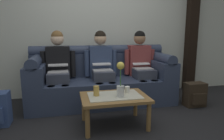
{
  "coord_description": "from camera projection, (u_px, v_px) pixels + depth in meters",
  "views": [
    {
      "loc": [
        -0.57,
        -2.21,
        1.19
      ],
      "look_at": [
        0.11,
        0.82,
        0.62
      ],
      "focal_mm": 32.68,
      "sensor_mm": 36.0,
      "label": 1
    }
  ],
  "objects": [
    {
      "name": "back_wall_patterned",
      "position": [
        96.0,
        18.0,
        3.83
      ],
      "size": [
        6.0,
        0.12,
        2.9
      ],
      "primitive_type": "cube",
      "color": "silver",
      "rests_on": "ground_plane"
    },
    {
      "name": "person_right",
      "position": [
        141.0,
        63.0,
        3.61
      ],
      "size": [
        0.56,
        0.67,
        1.22
      ],
      "color": "#383D4C",
      "rests_on": "ground_plane"
    },
    {
      "name": "cup_near_right",
      "position": [
        96.0,
        91.0,
        2.55
      ],
      "size": [
        0.07,
        0.07,
        0.13
      ],
      "primitive_type": "cylinder",
      "color": "gold",
      "rests_on": "coffee_table"
    },
    {
      "name": "cup_far_center",
      "position": [
        121.0,
        90.0,
        2.64
      ],
      "size": [
        0.06,
        0.06,
        0.09
      ],
      "primitive_type": "cylinder",
      "color": "gold",
      "rests_on": "coffee_table"
    },
    {
      "name": "ground_plane",
      "position": [
        118.0,
        132.0,
        2.46
      ],
      "size": [
        14.0,
        14.0,
        0.0
      ],
      "primitive_type": "plane",
      "color": "black"
    },
    {
      "name": "flower_vase",
      "position": [
        120.0,
        81.0,
        2.48
      ],
      "size": [
        0.09,
        0.09,
        0.43
      ],
      "color": "silver",
      "rests_on": "coffee_table"
    },
    {
      "name": "backpack_right",
      "position": [
        195.0,
        95.0,
        3.32
      ],
      "size": [
        0.33,
        0.25,
        0.39
      ],
      "color": "#2D2319",
      "rests_on": "ground_plane"
    },
    {
      "name": "person_middle",
      "position": [
        101.0,
        64.0,
        3.46
      ],
      "size": [
        0.56,
        0.67,
        1.22
      ],
      "color": "#383D4C",
      "rests_on": "ground_plane"
    },
    {
      "name": "coffee_table",
      "position": [
        114.0,
        100.0,
        2.59
      ],
      "size": [
        0.84,
        0.59,
        0.41
      ],
      "color": "olive",
      "rests_on": "ground_plane"
    },
    {
      "name": "couch",
      "position": [
        102.0,
        81.0,
        3.51
      ],
      "size": [
        2.38,
        0.88,
        0.96
      ],
      "color": "#2D3851",
      "rests_on": "ground_plane"
    },
    {
      "name": "cup_near_left",
      "position": [
        127.0,
        89.0,
        2.69
      ],
      "size": [
        0.07,
        0.07,
        0.08
      ],
      "primitive_type": "cylinder",
      "color": "white",
      "rests_on": "coffee_table"
    },
    {
      "name": "person_left",
      "position": [
        58.0,
        66.0,
        3.3
      ],
      "size": [
        0.56,
        0.67,
        1.22
      ],
      "color": "#383D4C",
      "rests_on": "ground_plane"
    },
    {
      "name": "timber_pillar",
      "position": [
        192.0,
        19.0,
        4.13
      ],
      "size": [
        0.2,
        0.2,
        2.9
      ],
      "primitive_type": "cube",
      "color": "black",
      "rests_on": "ground_plane"
    }
  ]
}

